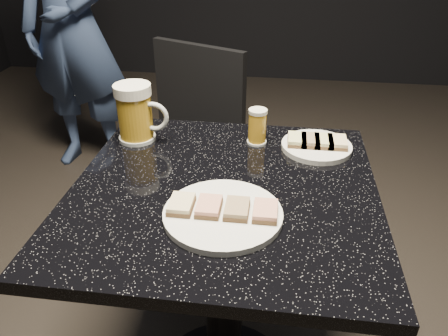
# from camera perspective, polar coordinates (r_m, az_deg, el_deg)

# --- Properties ---
(plate_large) EXTENTS (0.25, 0.25, 0.01)m
(plate_large) POSITION_cam_1_polar(r_m,az_deg,el_deg) (0.91, -0.15, -6.05)
(plate_large) COLOR white
(plate_large) RESTS_ON table
(plate_small) EXTENTS (0.19, 0.19, 0.01)m
(plate_small) POSITION_cam_1_polar(r_m,az_deg,el_deg) (1.19, 11.97, 2.77)
(plate_small) COLOR silver
(plate_small) RESTS_ON table
(patron) EXTENTS (0.61, 0.44, 1.57)m
(patron) POSITION_cam_1_polar(r_m,az_deg,el_deg) (2.48, -19.21, 16.95)
(patron) COLOR navy
(patron) RESTS_ON floor
(table) EXTENTS (0.70, 0.70, 0.75)m
(table) POSITION_cam_1_polar(r_m,az_deg,el_deg) (1.16, -0.00, -12.57)
(table) COLOR black
(table) RESTS_ON floor
(beer_mug) EXTENTS (0.15, 0.10, 0.16)m
(beer_mug) POSITION_cam_1_polar(r_m,az_deg,el_deg) (1.21, -11.44, 7.08)
(beer_mug) COLOR silver
(beer_mug) RESTS_ON table
(beer_tumbler) EXTENTS (0.05, 0.05, 0.10)m
(beer_tumbler) POSITION_cam_1_polar(r_m,az_deg,el_deg) (1.18, 4.37, 5.41)
(beer_tumbler) COLOR silver
(beer_tumbler) RESTS_ON table
(chair) EXTENTS (0.53, 0.53, 0.87)m
(chair) POSITION_cam_1_polar(r_m,az_deg,el_deg) (1.73, -5.30, 2.87)
(chair) COLOR black
(chair) RESTS_ON floor
(canapes_on_plate_large) EXTENTS (0.22, 0.07, 0.02)m
(canapes_on_plate_large) POSITION_cam_1_polar(r_m,az_deg,el_deg) (0.90, -0.16, -5.21)
(canapes_on_plate_large) COLOR #4C3521
(canapes_on_plate_large) RESTS_ON plate_large
(canapes_on_plate_small) EXTENTS (0.15, 0.07, 0.02)m
(canapes_on_plate_small) POSITION_cam_1_polar(r_m,az_deg,el_deg) (1.18, 12.06, 3.47)
(canapes_on_plate_small) COLOR #4C3521
(canapes_on_plate_small) RESTS_ON plate_small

